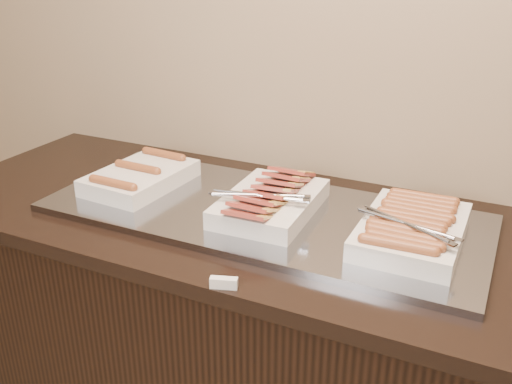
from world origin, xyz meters
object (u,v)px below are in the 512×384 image
at_px(counter, 269,350).
at_px(warming_tray, 262,213).
at_px(dish_left, 140,177).
at_px(dish_right, 412,228).
at_px(dish_center, 270,201).

distance_m(counter, warming_tray, 0.46).
xyz_separation_m(dish_left, dish_right, (0.81, -0.00, 0.01)).
bearing_deg(dish_left, dish_right, 3.36).
relative_size(warming_tray, dish_center, 3.29).
height_order(warming_tray, dish_left, dish_left).
distance_m(dish_left, dish_center, 0.43).
bearing_deg(warming_tray, counter, 0.00).
height_order(dish_left, dish_center, dish_center).
bearing_deg(dish_center, dish_left, 177.44).
relative_size(counter, warming_tray, 1.72).
xyz_separation_m(counter, dish_left, (-0.43, -0.00, 0.50)).
bearing_deg(warming_tray, dish_right, -0.53).
bearing_deg(dish_left, warming_tray, 3.62).
bearing_deg(counter, dish_left, -180.00).
height_order(dish_center, dish_right, dish_center).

